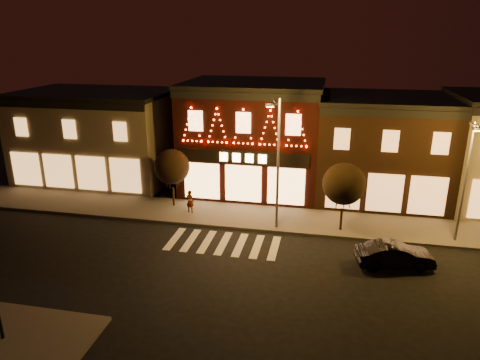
% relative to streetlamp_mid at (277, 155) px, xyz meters
% --- Properties ---
extents(ground, '(120.00, 120.00, 0.00)m').
position_rel_streetlamp_mid_xyz_m(ground, '(-2.73, -6.37, -4.87)').
color(ground, black).
rests_on(ground, ground).
extents(sidewalk_far, '(44.00, 4.00, 0.15)m').
position_rel_streetlamp_mid_xyz_m(sidewalk_far, '(-0.73, 1.63, -4.79)').
color(sidewalk_far, '#47423D').
rests_on(sidewalk_far, ground).
extents(building_left, '(12.20, 8.28, 7.30)m').
position_rel_streetlamp_mid_xyz_m(building_left, '(-15.73, 7.62, -1.20)').
color(building_left, '#756C53').
rests_on(building_left, ground).
extents(building_pulp, '(10.20, 8.34, 8.30)m').
position_rel_streetlamp_mid_xyz_m(building_pulp, '(-2.73, 7.61, -0.70)').
color(building_pulp, black).
rests_on(building_pulp, ground).
extents(building_right_a, '(9.20, 8.28, 7.50)m').
position_rel_streetlamp_mid_xyz_m(building_right_a, '(6.77, 7.62, -1.10)').
color(building_right_a, '#301C11').
rests_on(building_right_a, ground).
extents(streetlamp_mid, '(0.70, 1.84, 8.03)m').
position_rel_streetlamp_mid_xyz_m(streetlamp_mid, '(0.00, 0.00, 0.00)').
color(streetlamp_mid, '#59595E').
rests_on(streetlamp_mid, sidewalk_far).
extents(streetlamp_right, '(0.57, 1.62, 7.05)m').
position_rel_streetlamp_mid_xyz_m(streetlamp_right, '(10.54, 0.32, -0.58)').
color(streetlamp_right, '#59595E').
rests_on(streetlamp_right, sidewalk_far).
extents(tree_left, '(2.42, 2.42, 4.05)m').
position_rel_streetlamp_mid_xyz_m(tree_left, '(-7.50, 2.41, -1.88)').
color(tree_left, black).
rests_on(tree_left, sidewalk_far).
extents(tree_right, '(2.55, 2.55, 4.26)m').
position_rel_streetlamp_mid_xyz_m(tree_right, '(3.99, 0.64, -1.73)').
color(tree_right, black).
rests_on(tree_right, sidewalk_far).
extents(dark_sedan, '(4.17, 2.12, 1.31)m').
position_rel_streetlamp_mid_xyz_m(dark_sedan, '(6.70, -3.15, -4.21)').
color(dark_sedan, black).
rests_on(dark_sedan, ground).
extents(pedestrian, '(0.64, 0.50, 1.57)m').
position_rel_streetlamp_mid_xyz_m(pedestrian, '(-5.95, 1.42, -3.93)').
color(pedestrian, gray).
rests_on(pedestrian, sidewalk_far).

